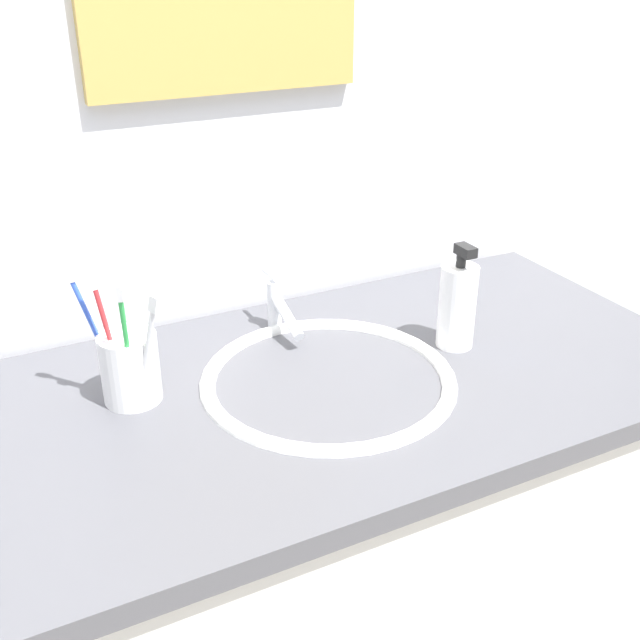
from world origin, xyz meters
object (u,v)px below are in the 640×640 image
toothbrush_red (107,330)px  soap_dispenser (457,305)px  toothbrush_green (126,338)px  toothbrush_blue (92,324)px  faucet (279,308)px  toothbrush_white (148,345)px  toothbrush_cup (130,368)px

toothbrush_red → soap_dispenser: 0.54m
toothbrush_green → toothbrush_blue: bearing=118.1°
faucet → toothbrush_red: 0.32m
faucet → toothbrush_blue: size_ratio=0.70×
toothbrush_red → toothbrush_white: bearing=-46.0°
toothbrush_blue → toothbrush_red: toothbrush_blue is taller
toothbrush_blue → soap_dispenser: size_ratio=1.15×
toothbrush_cup → soap_dispenser: 0.52m
toothbrush_green → soap_dispenser: (0.52, -0.04, -0.05)m
toothbrush_green → toothbrush_red: size_ratio=1.00×
toothbrush_blue → toothbrush_white: toothbrush_blue is taller
toothbrush_cup → toothbrush_green: bearing=-101.2°
toothbrush_cup → toothbrush_white: toothbrush_white is taller
toothbrush_white → soap_dispenser: 0.50m
toothbrush_blue → soap_dispenser: 0.56m
toothbrush_green → soap_dispenser: bearing=-4.2°
faucet → soap_dispenser: soap_dispenser is taller
toothbrush_white → soap_dispenser: size_ratio=1.02×
toothbrush_cup → toothbrush_white: size_ratio=0.58×
toothbrush_white → soap_dispenser: (0.49, -0.03, -0.03)m
toothbrush_blue → toothbrush_cup: bearing=-32.6°
faucet → toothbrush_red: size_ratio=0.71×
toothbrush_cup → toothbrush_blue: size_ratio=0.51×
toothbrush_white → toothbrush_green: 0.03m
faucet → toothbrush_cup: size_ratio=1.37×
toothbrush_white → toothbrush_green: toothbrush_green is taller
toothbrush_red → toothbrush_cup: bearing=2.8°
toothbrush_white → soap_dispenser: toothbrush_white is taller
toothbrush_cup → faucet: bearing=19.7°
toothbrush_white → toothbrush_cup: bearing=112.2°
toothbrush_blue → soap_dispenser: toothbrush_blue is taller
soap_dispenser → toothbrush_white: bearing=176.7°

